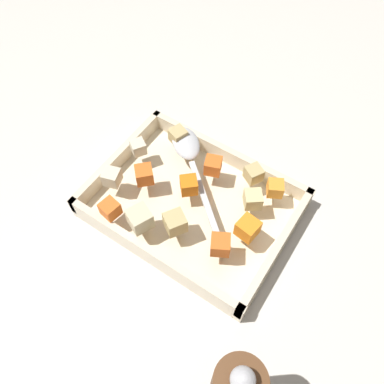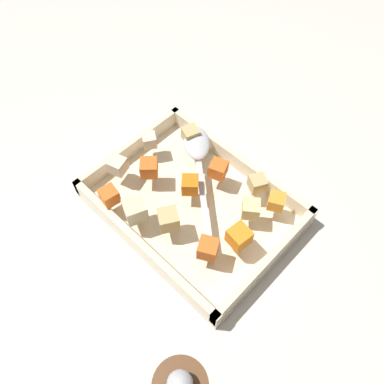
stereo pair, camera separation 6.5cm
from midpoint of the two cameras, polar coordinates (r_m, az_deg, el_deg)
name	(u,v)px [view 2 (the right image)]	position (r m, az deg, el deg)	size (l,w,h in m)	color
ground_plane	(200,204)	(0.70, 3.76, -1.96)	(4.00, 4.00, 0.00)	beige
baking_dish	(192,206)	(0.69, 2.70, -2.22)	(0.34, 0.25, 0.05)	beige
carrot_chunk_corner_ne	(239,237)	(0.61, 9.90, -6.67)	(0.03, 0.03, 0.03)	orange
carrot_chunk_rim_edge	(220,170)	(0.67, 6.80, 2.96)	(0.03, 0.03, 0.03)	orange
carrot_chunk_far_left	(190,185)	(0.65, 2.56, 0.84)	(0.03, 0.03, 0.03)	orange
carrot_chunk_under_handle	(276,201)	(0.66, 14.92, -1.54)	(0.03, 0.03, 0.03)	orange
carrot_chunk_mid_left	(208,248)	(0.60, 5.49, -8.43)	(0.03, 0.03, 0.03)	orange
carrot_chunk_near_right	(109,196)	(0.65, -9.16, -0.77)	(0.03, 0.03, 0.03)	orange
carrot_chunk_mid_right	(149,168)	(0.67, -3.54, 3.32)	(0.03, 0.03, 0.03)	orange
potato_chunk_near_spoon	(135,210)	(0.62, -5.34, -2.85)	(0.03, 0.03, 0.03)	beige
potato_chunk_near_left	(168,219)	(0.61, -0.44, -4.22)	(0.03, 0.03, 0.03)	tan
potato_chunk_back_center	(251,209)	(0.64, 11.43, -2.63)	(0.03, 0.03, 0.03)	#E0CC89
potato_chunk_corner_nw	(257,183)	(0.67, 12.23, 1.00)	(0.03, 0.03, 0.03)	tan
potato_chunk_front_center	(190,135)	(0.72, 2.38, 8.15)	(0.03, 0.03, 0.03)	tan
parsnip_chunk_corner_sw	(149,140)	(0.71, -3.62, 7.33)	(0.02, 0.02, 0.02)	beige
parsnip_chunk_heap_top	(118,165)	(0.68, -8.10, 3.64)	(0.03, 0.03, 0.03)	beige
serving_spoon	(197,149)	(0.70, 3.44, 6.02)	(0.21, 0.19, 0.02)	silver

